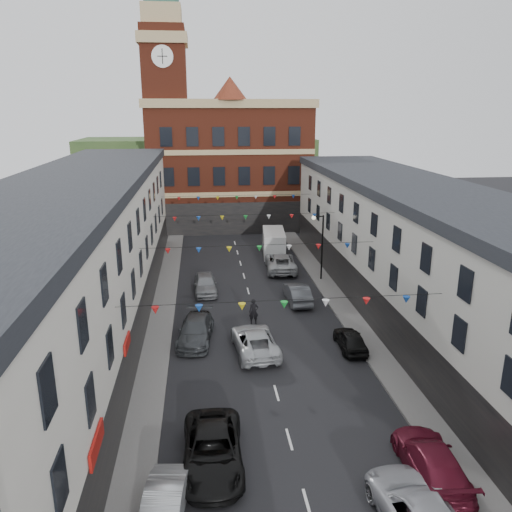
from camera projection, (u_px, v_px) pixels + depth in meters
name	position (u px, v px, depth m)	size (l,w,h in m)	color
ground	(267.00, 358.00, 30.94)	(160.00, 160.00, 0.00)	black
pavement_left	(156.00, 348.00, 32.08)	(1.80, 64.00, 0.15)	#605E5B
pavement_right	(364.00, 337.00, 33.56)	(1.80, 64.00, 0.15)	#605E5B
terrace_left	(65.00, 278.00, 29.12)	(8.40, 56.00, 10.70)	silver
terrace_right	(448.00, 272.00, 31.78)	(8.40, 56.00, 9.70)	beige
civic_building	(229.00, 163.00, 64.82)	(20.60, 13.30, 18.50)	maroon
clock_tower	(166.00, 109.00, 59.29)	(5.60, 5.60, 30.00)	maroon
distant_hill	(198.00, 167.00, 88.21)	(40.00, 14.00, 10.00)	#284620
street_lamp	(320.00, 239.00, 43.88)	(1.10, 0.36, 6.00)	black
car_left_b	(163.00, 508.00, 18.41)	(1.45, 4.16, 1.37)	#A3A7AB
car_left_c	(213.00, 450.00, 21.40)	(2.58, 5.59, 1.55)	black
car_left_d	(196.00, 330.00, 33.04)	(2.13, 5.24, 1.52)	#363A3D
car_left_e	(205.00, 284.00, 41.81)	(1.85, 4.60, 1.57)	gray
car_right_c	(431.00, 461.00, 20.72)	(2.15, 5.29, 1.54)	maroon
car_right_d	(350.00, 340.00, 31.94)	(1.55, 3.85, 1.31)	black
car_right_e	(297.00, 293.00, 39.73)	(1.60, 4.58, 1.51)	#515359
car_right_f	(281.00, 262.00, 47.56)	(2.73, 5.92, 1.65)	#AFB1B4
moving_car	(255.00, 341.00, 31.56)	(2.52, 5.47, 1.52)	#B2B5B9
white_van	(274.00, 243.00, 52.87)	(2.19, 5.70, 2.52)	silver
pedestrian	(254.00, 312.00, 35.65)	(0.68, 0.45, 1.86)	black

